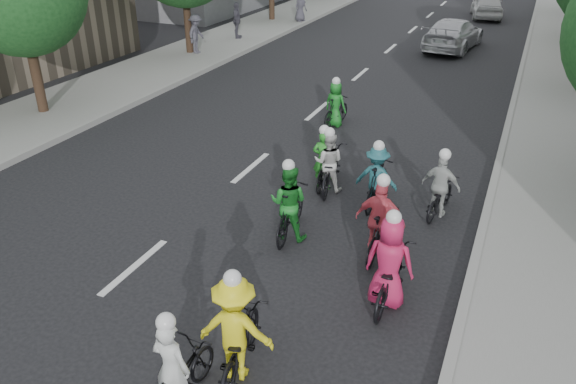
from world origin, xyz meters
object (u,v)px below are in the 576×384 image
Objects in this scene: cyclist_0 at (176,377)px; follow_car_lead at (453,34)px; cyclist_8 at (440,192)px; spectator_2 at (300,6)px; cyclist_2 at (237,336)px; spectator_0 at (196,34)px; cyclist_4 at (389,271)px; cyclist_3 at (380,227)px; cyclist_6 at (329,167)px; spectator_1 at (237,20)px; follow_car_trail at (487,6)px; cyclist_9 at (336,108)px; cyclist_7 at (377,181)px; cyclist_5 at (324,165)px; cyclist_1 at (290,207)px.

follow_car_lead is (0.03, 23.60, 0.18)m from cyclist_0.
cyclist_8 is 22.74m from spectator_2.
spectator_0 reaches higher than cyclist_2.
cyclist_0 is at bearing 58.62° from cyclist_4.
cyclist_2 is 1.04× the size of cyclist_3.
cyclist_6 is 17.06m from spectator_1.
cyclist_8 is 0.38× the size of follow_car_trail.
spectator_2 is (1.19, 5.54, -0.03)m from spectator_1.
follow_car_lead is 9.64m from spectator_2.
cyclist_0 is 1.06× the size of cyclist_9.
cyclist_7 is (-0.63, 2.03, -0.03)m from cyclist_3.
cyclist_8 is 0.96× the size of spectator_2.
cyclist_6 is at bearing -93.23° from cyclist_2.
spectator_0 reaches higher than cyclist_4.
cyclist_2 reaches higher than cyclist_6.
cyclist_6 is 2.72m from cyclist_8.
cyclist_3 is 1.04× the size of spectator_1.
cyclist_9 is at bearing -157.26° from spectator_1.
cyclist_9 is (-1.69, 11.48, 0.04)m from cyclist_0.
cyclist_3 is 1.13× the size of cyclist_8.
cyclist_6 is 1.17× the size of spectator_0.
follow_car_lead is (-2.30, 16.63, 0.16)m from cyclist_8.
spectator_0 is 9.21m from spectator_2.
cyclist_2 is 4.02m from cyclist_3.
cyclist_9 is 12.90m from spectator_1.
cyclist_4 is at bearing -164.10° from spectator_1.
cyclist_4 is 3.53m from cyclist_8.
cyclist_0 is 0.88× the size of cyclist_2.
spectator_2 reaches higher than cyclist_7.
cyclist_7 is at bearing 15.41° from cyclist_8.
cyclist_4 is 1.19× the size of cyclist_9.
cyclist_5 is (-2.59, 3.82, -0.08)m from cyclist_4.
cyclist_2 is at bearing -113.82° from cyclist_0.
cyclist_7 is at bearing 153.27° from cyclist_6.
cyclist_8 reaches higher than cyclist_9.
spectator_1 is (-9.77, 13.81, 0.46)m from cyclist_5.
cyclist_3 is at bearing -105.00° from cyclist_0.
follow_car_lead is at bearing -84.68° from cyclist_4.
cyclist_0 is 0.99× the size of spectator_2.
cyclist_5 is at bearing 114.82° from cyclist_9.
cyclist_5 reaches higher than follow_car_lead.
spectator_1 is (-9.92, 16.28, 0.35)m from cyclist_1.
follow_car_lead is 10.64m from spectator_1.
cyclist_3 is 0.97× the size of cyclist_4.
cyclist_3 is 0.43× the size of follow_car_trail.
cyclist_8 is 1.03× the size of cyclist_9.
cyclist_4 is 0.93× the size of cyclist_6.
cyclist_4 is 8.86m from cyclist_9.
cyclist_1 reaches higher than cyclist_0.
cyclist_5 is 0.16m from cyclist_6.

